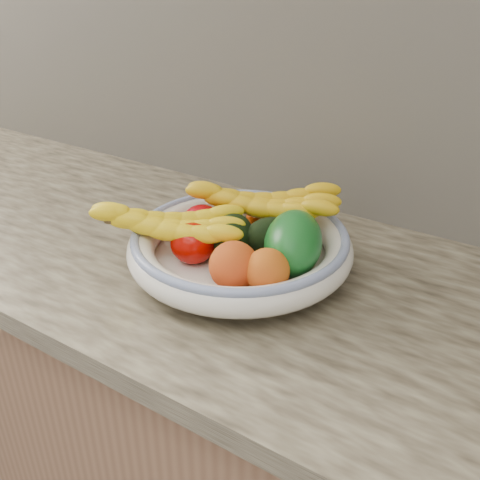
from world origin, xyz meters
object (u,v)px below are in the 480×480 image
object	(u,v)px
fruit_bowl	(240,246)
banana_bunch_front	(168,228)
green_mango	(293,243)
banana_bunch_back	(261,207)

from	to	relation	value
fruit_bowl	banana_bunch_front	distance (m)	0.13
green_mango	banana_bunch_back	xyz separation A→B (m)	(-0.10, 0.07, 0.01)
green_mango	banana_bunch_front	bearing A→B (deg)	176.64
fruit_bowl	banana_bunch_front	world-z (taller)	banana_bunch_front
green_mango	banana_bunch_back	size ratio (longest dim) A/B	0.49
banana_bunch_back	green_mango	bearing A→B (deg)	-56.49
fruit_bowl	banana_bunch_front	bearing A→B (deg)	-148.15
banana_bunch_back	banana_bunch_front	size ratio (longest dim) A/B	1.07
fruit_bowl	banana_bunch_front	xyz separation A→B (m)	(-0.10, -0.06, 0.03)
banana_bunch_front	fruit_bowl	bearing A→B (deg)	0.18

